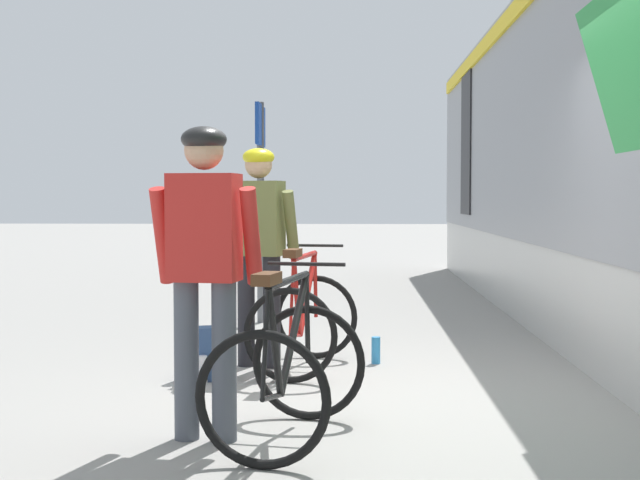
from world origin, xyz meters
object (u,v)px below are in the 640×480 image
Objects in this scene: bicycle_near_black at (287,371)px; cyclist_far_in_olive at (259,236)px; water_bottle_by_the_backpack at (202,370)px; platform_sign_post at (260,174)px; backpack_on_platform at (209,354)px; cyclist_near_in_red at (205,253)px; water_bottle_near_the_bikes at (376,350)px; bicycle_far_red at (304,320)px.

cyclist_far_in_olive is at bearing 100.08° from bicycle_near_black.
platform_sign_post is at bearing 88.26° from water_bottle_by_the_backpack.
backpack_on_platform is (-0.32, -0.55, -0.85)m from cyclist_far_in_olive.
cyclist_near_in_red is 2.71m from water_bottle_near_the_bikes.
cyclist_far_in_olive is 0.76m from bicycle_far_red.
cyclist_near_in_red is 0.80m from bicycle_near_black.
cyclist_near_in_red is 8.48× the size of water_bottle_by_the_backpack.
cyclist_near_in_red is 1.50× the size of bicycle_near_black.
bicycle_near_black is at bearing -82.23° from backpack_on_platform.
bicycle_near_black is 4.94m from platform_sign_post.
water_bottle_by_the_backpack is at bearing -91.74° from platform_sign_post.
water_bottle_near_the_bikes is at bearing -63.13° from platform_sign_post.
cyclist_near_in_red is 0.73× the size of platform_sign_post.
platform_sign_post reaches higher than cyclist_far_in_olive.
cyclist_near_in_red reaches higher than backpack_on_platform.
backpack_on_platform is 0.17m from water_bottle_by_the_backpack.
cyclist_near_in_red is 1.52× the size of bicycle_far_red.
backpack_on_platform is (-0.25, 1.62, -0.85)m from cyclist_near_in_red.
bicycle_near_black reaches higher than water_bottle_by_the_backpack.
water_bottle_by_the_backpack is at bearing 100.62° from cyclist_near_in_red.
water_bottle_by_the_backpack is 0.09× the size of platform_sign_post.
backpack_on_platform reaches higher than water_bottle_near_the_bikes.
water_bottle_near_the_bikes is at bearing 13.80° from backpack_on_platform.
cyclist_near_in_red is 4.73m from platform_sign_post.
backpack_on_platform is 1.45m from water_bottle_near_the_bikes.
cyclist_near_in_red reaches higher than bicycle_near_black.
bicycle_far_red is (0.37, -0.14, -0.65)m from cyclist_far_in_olive.
bicycle_far_red is 0.71m from water_bottle_near_the_bikes.
platform_sign_post is (-0.18, 4.70, 0.57)m from cyclist_near_in_red.
backpack_on_platform is 3.39m from platform_sign_post.
bicycle_near_black is at bearing -89.33° from bicycle_far_red.
water_bottle_near_the_bikes reaches higher than water_bottle_by_the_backpack.
platform_sign_post is at bearing 73.38° from backpack_on_platform.
platform_sign_post is at bearing 103.12° from bicycle_far_red.
water_bottle_near_the_bikes is at bearing 27.48° from bicycle_far_red.
water_bottle_by_the_backpack is at bearing -146.97° from water_bottle_near_the_bikes.
platform_sign_post is (-0.25, 2.52, 0.57)m from cyclist_far_in_olive.
cyclist_far_in_olive is 2.34m from bicycle_near_black.
platform_sign_post is (-0.65, 4.74, 1.22)m from bicycle_near_black.
cyclist_far_in_olive is at bearing 63.00° from water_bottle_by_the_backpack.
water_bottle_near_the_bikes is 1.55m from water_bottle_by_the_backpack.
cyclist_far_in_olive is 1.52× the size of bicycle_far_red.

